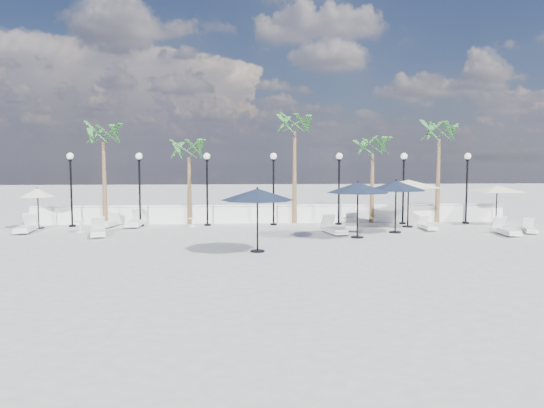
{
  "coord_description": "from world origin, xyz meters",
  "views": [
    {
      "loc": [
        -1.81,
        -21.44,
        3.58
      ],
      "look_at": [
        -0.34,
        2.26,
        1.5
      ],
      "focal_mm": 35.0,
      "sensor_mm": 36.0,
      "label": 1
    }
  ],
  "objects": [
    {
      "name": "parasol_cream_small",
      "position": [
        -12.0,
        5.95,
        1.79
      ],
      "size": [
        1.7,
        1.7,
        2.09
      ],
      "color": "black",
      "rests_on": "ground"
    },
    {
      "name": "palm_4",
      "position": [
        9.2,
        7.3,
        4.73
      ],
      "size": [
        2.6,
        2.6,
        5.7
      ],
      "color": "brown",
      "rests_on": "ground"
    },
    {
      "name": "lamppost_0",
      "position": [
        -10.5,
        6.5,
        2.49
      ],
      "size": [
        0.36,
        0.36,
        3.84
      ],
      "color": "black",
      "rests_on": "ground"
    },
    {
      "name": "palm_3",
      "position": [
        5.5,
        7.3,
        3.95
      ],
      "size": [
        2.6,
        2.6,
        4.9
      ],
      "color": "brown",
      "rests_on": "ground"
    },
    {
      "name": "lamppost_4",
      "position": [
        3.5,
        6.5,
        2.49
      ],
      "size": [
        0.36,
        0.36,
        3.84
      ],
      "color": "black",
      "rests_on": "ground"
    },
    {
      "name": "parasol_navy_right",
      "position": [
        3.45,
        1.79,
        2.24
      ],
      "size": [
        2.85,
        2.85,
        2.55
      ],
      "color": "black",
      "rests_on": "ground"
    },
    {
      "name": "palm_1",
      "position": [
        -4.5,
        7.3,
        3.75
      ],
      "size": [
        2.6,
        2.6,
        4.7
      ],
      "color": "brown",
      "rests_on": "ground"
    },
    {
      "name": "balustrade",
      "position": [
        0.0,
        7.5,
        0.47
      ],
      "size": [
        26.0,
        0.3,
        1.01
      ],
      "color": "silver",
      "rests_on": "ground"
    },
    {
      "name": "side_table_2",
      "position": [
        3.69,
        4.94,
        0.32
      ],
      "size": [
        0.55,
        0.55,
        0.53
      ],
      "color": "silver",
      "rests_on": "ground"
    },
    {
      "name": "lounger_4",
      "position": [
        3.76,
        4.41,
        0.23
      ],
      "size": [
        0.98,
        1.95,
        0.7
      ],
      "rotation": [
        0.0,
        0.0,
        -0.21
      ],
      "color": "silver",
      "rests_on": "ground"
    },
    {
      "name": "lamppost_3",
      "position": [
        0.0,
        6.5,
        2.49
      ],
      "size": [
        0.36,
        0.36,
        3.84
      ],
      "color": "black",
      "rests_on": "ground"
    },
    {
      "name": "lamppost_5",
      "position": [
        7.0,
        6.5,
        2.49
      ],
      "size": [
        0.36,
        0.36,
        3.84
      ],
      "color": "black",
      "rests_on": "ground"
    },
    {
      "name": "ground",
      "position": [
        0.0,
        0.0,
        0.0
      ],
      "size": [
        100.0,
        100.0,
        0.0
      ],
      "primitive_type": "plane",
      "color": "gray",
      "rests_on": "ground"
    },
    {
      "name": "lounger_5",
      "position": [
        2.61,
        2.95,
        0.26
      ],
      "size": [
        1.06,
        2.12,
        0.76
      ],
      "rotation": [
        0.0,
        0.0,
        0.21
      ],
      "color": "silver",
      "rests_on": "ground"
    },
    {
      "name": "side_table_1",
      "position": [
        -4.26,
        6.16,
        0.27
      ],
      "size": [
        0.45,
        0.45,
        0.44
      ],
      "color": "silver",
      "rests_on": "ground"
    },
    {
      "name": "lamppost_2",
      "position": [
        -3.5,
        6.5,
        2.49
      ],
      "size": [
        0.36,
        0.36,
        3.84
      ],
      "color": "black",
      "rests_on": "ground"
    },
    {
      "name": "parasol_navy_left",
      "position": [
        -1.13,
        -1.49,
        2.18
      ],
      "size": [
        2.81,
        2.81,
        2.48
      ],
      "color": "black",
      "rests_on": "ground"
    },
    {
      "name": "palm_0",
      "position": [
        -9.0,
        7.3,
        4.53
      ],
      "size": [
        2.6,
        2.6,
        5.5
      ],
      "color": "brown",
      "rests_on": "ground"
    },
    {
      "name": "lounger_0",
      "position": [
        -12.0,
        4.34,
        0.26
      ],
      "size": [
        0.88,
        2.09,
        0.76
      ],
      "rotation": [
        0.0,
        0.0,
        0.11
      ],
      "color": "silver",
      "rests_on": "ground"
    },
    {
      "name": "parasol_cream_sq_b",
      "position": [
        12.0,
        6.11,
        2.07
      ],
      "size": [
        4.47,
        4.47,
        2.24
      ],
      "color": "black",
      "rests_on": "ground"
    },
    {
      "name": "lamppost_6",
      "position": [
        10.5,
        6.5,
        2.49
      ],
      "size": [
        0.36,
        0.36,
        3.84
      ],
      "color": "black",
      "rests_on": "ground"
    },
    {
      "name": "parasol_cream_sq_a",
      "position": [
        6.89,
        5.3,
        2.43
      ],
      "size": [
        5.34,
        5.34,
        2.62
      ],
      "color": "black",
      "rests_on": "ground"
    },
    {
      "name": "lounger_3",
      "position": [
        -7.18,
        6.22,
        0.27
      ],
      "size": [
        0.72,
        2.13,
        0.8
      ],
      "rotation": [
        0.0,
        0.0,
        -0.01
      ],
      "color": "silver",
      "rests_on": "ground"
    },
    {
      "name": "lounger_2",
      "position": [
        -8.52,
        6.22,
        0.22
      ],
      "size": [
        0.87,
        1.82,
        0.66
      ],
      "rotation": [
        0.0,
        0.0,
        -0.18
      ],
      "color": "silver",
      "rests_on": "ground"
    },
    {
      "name": "parasol_navy_mid",
      "position": [
        5.62,
        3.26,
        2.25
      ],
      "size": [
        2.86,
        2.86,
        2.56
      ],
      "color": "black",
      "rests_on": "ground"
    },
    {
      "name": "lounger_8",
      "position": [
        12.01,
        2.76,
        0.2
      ],
      "size": [
        1.05,
        1.69,
        0.6
      ],
      "rotation": [
        0.0,
        0.0,
        -0.36
      ],
      "color": "silver",
      "rests_on": "ground"
    },
    {
      "name": "lounger_1",
      "position": [
        -8.25,
        2.91,
        0.25
      ],
      "size": [
        1.11,
        2.08,
        0.74
      ],
      "rotation": [
        0.0,
        0.0,
        0.25
      ],
      "color": "silver",
      "rests_on": "ground"
    },
    {
      "name": "lounger_6",
      "position": [
        10.51,
        2.14,
        0.24
      ],
      "size": [
        0.66,
        1.91,
        0.71
      ],
      "rotation": [
        0.0,
        0.0,
        -0.02
      ],
      "color": "silver",
      "rests_on": "ground"
    },
    {
      "name": "side_table_0",
      "position": [
        -9.5,
        4.46,
        0.31
      ],
      "size": [
        0.53,
        0.53,
        0.52
      ],
      "color": "silver",
      "rests_on": "ground"
    },
    {
      "name": "lounger_7",
      "position": [
        7.52,
        4.13,
        0.2
      ],
      "size": [
        0.55,
        1.63,
        0.61
      ],
      "rotation": [
        0.0,
        0.0,
        -0.01
      ],
      "color": "silver",
      "rests_on": "ground"
    },
    {
      "name": "lamppost_1",
      "position": [
        -7.0,
        6.5,
        2.49
      ],
      "size": [
        0.36,
        0.36,
        3.84
      ],
      "color": "black",
      "rests_on": "ground"
    },
    {
      "name": "palm_2",
      "position": [
        1.2,
        7.3,
        5.12
      ],
      "size": [
        2.6,
        2.6,
        6.1
      ],
      "color": "brown",
      "rests_on": "ground"
    }
  ]
}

